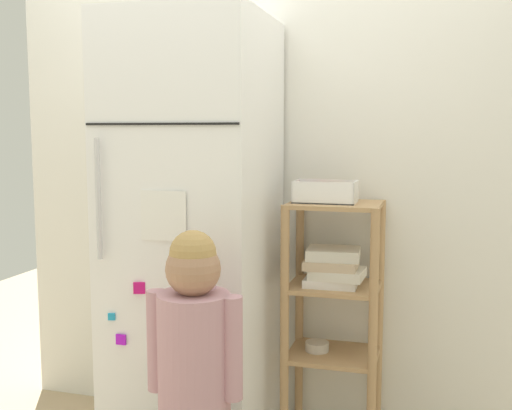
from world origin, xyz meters
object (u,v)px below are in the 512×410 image
at_px(child_standing, 194,352).
at_px(refrigerator, 194,240).
at_px(fruit_bin, 324,194).
at_px(pantry_shelf_unit, 333,293).

bearing_deg(child_standing, refrigerator, 111.36).
xyz_separation_m(child_standing, fruit_bin, (0.32, 0.65, 0.47)).
height_order(child_standing, pantry_shelf_unit, pantry_shelf_unit).
distance_m(child_standing, pantry_shelf_unit, 0.76).
bearing_deg(refrigerator, fruit_bin, 14.37).
distance_m(refrigerator, fruit_bin, 0.57).
xyz_separation_m(refrigerator, child_standing, (0.20, -0.52, -0.28)).
height_order(pantry_shelf_unit, fruit_bin, fruit_bin).
bearing_deg(fruit_bin, child_standing, -115.99).
distance_m(child_standing, fruit_bin, 0.87).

